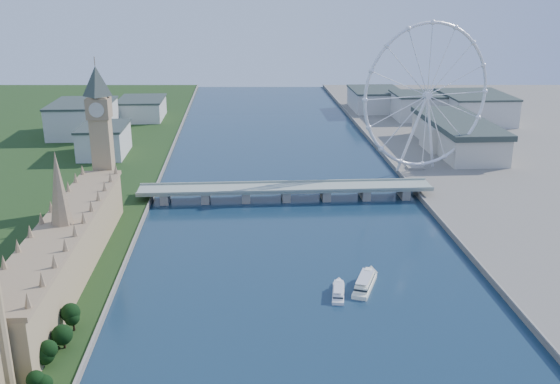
{
  "coord_description": "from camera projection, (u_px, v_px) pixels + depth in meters",
  "views": [
    {
      "loc": [
        -32.88,
        -144.55,
        152.17
      ],
      "look_at": [
        -10.12,
        210.0,
        35.26
      ],
      "focal_mm": 40.0,
      "sensor_mm": 36.0,
      "label": 1
    }
  ],
  "objects": [
    {
      "name": "big_ben",
      "position": [
        100.0,
        120.0,
        421.52
      ],
      "size": [
        20.02,
        20.02,
        110.0
      ],
      "color": "tan",
      "rests_on": "ground"
    },
    {
      "name": "tour_boat_far",
      "position": [
        364.0,
        288.0,
        331.66
      ],
      "size": [
        20.05,
        33.28,
        7.22
      ],
      "primitive_type": null,
      "rotation": [
        0.0,
        0.0,
        -0.39
      ],
      "color": "white",
      "rests_on": "ground"
    },
    {
      "name": "county_hall",
      "position": [
        456.0,
        152.0,
        604.85
      ],
      "size": [
        54.0,
        144.0,
        35.0
      ],
      "primitive_type": null,
      "color": "beige",
      "rests_on": "ground"
    },
    {
      "name": "london_eye",
      "position": [
        427.0,
        96.0,
        509.38
      ],
      "size": [
        113.6,
        39.12,
        124.3
      ],
      "color": "silver",
      "rests_on": "ground"
    },
    {
      "name": "parliament_range",
      "position": [
        66.0,
        249.0,
        334.18
      ],
      "size": [
        24.0,
        200.0,
        70.0
      ],
      "color": "tan",
      "rests_on": "ground"
    },
    {
      "name": "westminster_bridge",
      "position": [
        286.0,
        191.0,
        468.9
      ],
      "size": [
        220.0,
        22.0,
        9.5
      ],
      "color": "gray",
      "rests_on": "ground"
    },
    {
      "name": "tour_boat_near",
      "position": [
        338.0,
        295.0,
        323.62
      ],
      "size": [
        10.63,
        25.99,
        5.54
      ],
      "primitive_type": null,
      "rotation": [
        0.0,
        0.0,
        -0.17
      ],
      "color": "white",
      "rests_on": "ground"
    },
    {
      "name": "city_skyline",
      "position": [
        303.0,
        111.0,
        714.6
      ],
      "size": [
        505.0,
        280.0,
        32.0
      ],
      "color": "beige",
      "rests_on": "ground"
    }
  ]
}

